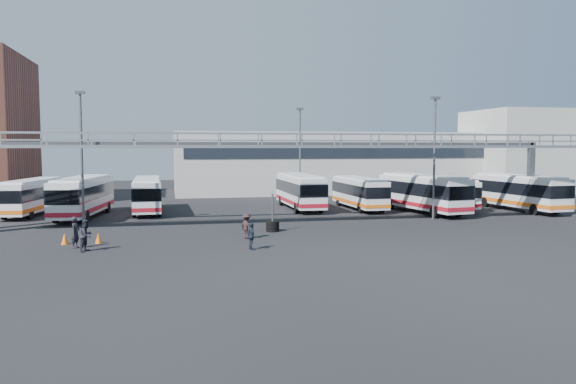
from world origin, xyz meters
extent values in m
plane|color=black|center=(0.00, 0.00, 0.00)|extent=(140.00, 140.00, 0.00)
cube|color=gray|center=(0.00, 5.00, 6.10)|extent=(50.00, 1.80, 0.22)
cube|color=gray|center=(0.00, 4.15, 7.05)|extent=(50.00, 0.10, 0.10)
cube|color=gray|center=(0.00, 5.85, 7.05)|extent=(50.00, 0.10, 0.10)
cube|color=#4C4F54|center=(0.00, 9.00, 6.30)|extent=(45.00, 0.50, 0.35)
cube|color=#9E9E99|center=(12.00, 38.00, 4.00)|extent=(42.00, 14.00, 8.00)
cube|color=#B2B2AD|center=(38.00, 32.00, 5.50)|extent=(14.00, 12.00, 11.00)
cylinder|color=#4C4F54|center=(-16.00, 8.00, 5.00)|extent=(0.18, 0.18, 10.00)
cube|color=#4C4F54|center=(-16.00, 8.00, 10.10)|extent=(0.70, 0.35, 0.22)
cylinder|color=#4C4F54|center=(12.00, 7.00, 5.00)|extent=(0.18, 0.18, 10.00)
cube|color=#4C4F54|center=(12.00, 7.00, 10.10)|extent=(0.70, 0.35, 0.22)
cylinder|color=#4C4F54|center=(4.00, 22.00, 5.00)|extent=(0.18, 0.18, 10.00)
cube|color=#4C4F54|center=(4.00, 22.00, 10.10)|extent=(0.70, 0.35, 0.22)
cube|color=silver|center=(-21.67, 17.42, 1.73)|extent=(3.94, 10.68, 2.61)
cube|color=black|center=(-21.67, 17.42, 2.04)|extent=(4.01, 10.74, 1.04)
cube|color=orange|center=(-21.67, 17.42, 0.81)|extent=(4.00, 10.73, 0.33)
cube|color=silver|center=(-21.67, 17.42, 3.11)|extent=(3.55, 9.61, 0.15)
cylinder|color=black|center=(-23.23, 14.29, 0.47)|extent=(0.43, 0.98, 0.95)
cylinder|color=black|center=(-21.12, 13.96, 0.47)|extent=(0.43, 0.98, 0.95)
cylinder|color=black|center=(-22.21, 20.89, 0.47)|extent=(0.43, 0.98, 0.95)
cylinder|color=black|center=(-20.10, 20.56, 0.47)|extent=(0.43, 0.98, 0.95)
cube|color=silver|center=(-16.93, 14.46, 1.90)|extent=(4.01, 11.67, 2.86)
cube|color=black|center=(-16.93, 14.46, 2.23)|extent=(4.07, 11.73, 1.14)
cube|color=maroon|center=(-16.93, 14.46, 0.88)|extent=(4.06, 11.72, 0.36)
cube|color=silver|center=(-16.93, 14.46, 3.41)|extent=(3.61, 10.50, 0.17)
cylinder|color=black|center=(-18.56, 10.98, 0.52)|extent=(0.44, 1.07, 1.04)
cylinder|color=black|center=(-16.22, 10.69, 0.52)|extent=(0.44, 1.07, 1.04)
cylinder|color=black|center=(-17.65, 18.24, 0.52)|extent=(0.44, 1.07, 1.04)
cylinder|color=black|center=(-15.31, 17.95, 0.52)|extent=(0.44, 1.07, 1.04)
cube|color=silver|center=(-11.65, 17.03, 1.75)|extent=(2.65, 10.60, 2.64)
cube|color=black|center=(-11.65, 17.03, 2.06)|extent=(2.71, 10.66, 1.05)
cube|color=maroon|center=(-11.65, 17.03, 0.81)|extent=(2.70, 10.65, 0.34)
cube|color=silver|center=(-11.65, 17.03, 3.14)|extent=(2.38, 9.54, 0.15)
cylinder|color=black|center=(-12.65, 13.63, 0.48)|extent=(0.31, 0.96, 0.96)
cylinder|color=black|center=(-10.49, 13.68, 0.48)|extent=(0.31, 0.96, 0.96)
cylinder|color=black|center=(-12.81, 20.37, 0.48)|extent=(0.31, 0.96, 0.96)
cylinder|color=black|center=(-10.66, 20.42, 0.48)|extent=(0.31, 0.96, 0.96)
cube|color=silver|center=(2.87, 17.19, 1.84)|extent=(2.59, 11.12, 2.78)
cube|color=black|center=(2.87, 17.19, 2.17)|extent=(2.65, 11.18, 1.11)
cube|color=maroon|center=(2.87, 17.19, 0.86)|extent=(2.64, 11.17, 0.35)
cube|color=silver|center=(2.87, 17.19, 3.31)|extent=(2.33, 10.00, 0.16)
cylinder|color=black|center=(1.75, 13.63, 0.50)|extent=(0.31, 1.01, 1.01)
cylinder|color=black|center=(4.03, 13.65, 0.50)|extent=(0.31, 1.01, 1.01)
cylinder|color=black|center=(1.71, 20.74, 0.50)|extent=(0.31, 1.01, 1.01)
cylinder|color=black|center=(3.99, 20.75, 0.50)|extent=(0.31, 1.01, 1.01)
cube|color=silver|center=(8.50, 15.78, 1.69)|extent=(2.43, 10.19, 2.54)
cube|color=black|center=(8.50, 15.78, 1.99)|extent=(2.49, 10.25, 1.02)
cube|color=orange|center=(8.50, 15.78, 0.79)|extent=(2.48, 10.24, 0.32)
cube|color=silver|center=(8.50, 15.78, 3.03)|extent=(2.19, 9.17, 0.15)
cylinder|color=black|center=(7.50, 12.52, 0.46)|extent=(0.29, 0.93, 0.92)
cylinder|color=black|center=(9.57, 12.54, 0.46)|extent=(0.29, 0.93, 0.92)
cylinder|color=black|center=(7.43, 19.02, 0.46)|extent=(0.29, 0.93, 0.92)
cylinder|color=black|center=(9.50, 19.04, 0.46)|extent=(0.29, 0.93, 0.92)
cube|color=silver|center=(13.25, 11.77, 1.91)|extent=(4.20, 11.79, 2.88)
cube|color=black|center=(13.25, 11.77, 2.25)|extent=(4.27, 11.86, 1.15)
cube|color=maroon|center=(13.25, 11.77, 0.89)|extent=(4.26, 11.85, 0.37)
cube|color=silver|center=(13.25, 11.77, 3.44)|extent=(3.78, 10.61, 0.17)
cylinder|color=black|center=(12.59, 7.95, 0.52)|extent=(0.46, 1.08, 1.05)
cylinder|color=black|center=(14.95, 8.28, 0.52)|extent=(0.46, 1.08, 1.05)
cylinder|color=black|center=(11.56, 15.26, 0.52)|extent=(0.46, 1.08, 1.05)
cylinder|color=black|center=(13.92, 15.59, 0.52)|extent=(0.46, 1.08, 1.05)
cube|color=silver|center=(17.79, 14.67, 1.64)|extent=(4.00, 10.15, 2.48)
cube|color=black|center=(17.79, 14.67, 1.94)|extent=(4.07, 10.22, 0.99)
cube|color=maroon|center=(17.79, 14.67, 0.77)|extent=(4.06, 10.21, 0.32)
cube|color=silver|center=(17.79, 14.67, 2.96)|extent=(3.60, 9.14, 0.14)
cylinder|color=black|center=(16.23, 11.73, 0.45)|extent=(0.43, 0.93, 0.90)
cylinder|color=black|center=(18.21, 11.37, 0.45)|extent=(0.43, 0.93, 0.90)
cylinder|color=black|center=(17.37, 17.97, 0.45)|extent=(0.43, 0.93, 0.90)
cylinder|color=black|center=(19.35, 17.61, 0.45)|extent=(0.43, 0.93, 0.90)
cube|color=silver|center=(23.13, 11.58, 1.85)|extent=(3.41, 11.32, 2.79)
cube|color=black|center=(23.13, 11.58, 2.18)|extent=(3.47, 11.39, 1.12)
cube|color=orange|center=(23.13, 11.58, 0.86)|extent=(3.46, 11.38, 0.35)
cube|color=silver|center=(23.13, 11.58, 3.33)|extent=(3.07, 10.19, 0.16)
cylinder|color=black|center=(22.27, 7.93, 0.51)|extent=(0.38, 1.04, 1.01)
cylinder|color=black|center=(24.56, 8.11, 0.51)|extent=(0.38, 1.04, 1.01)
cylinder|color=black|center=(21.71, 15.05, 0.51)|extent=(0.38, 1.04, 1.01)
cylinder|color=black|center=(23.99, 15.23, 0.51)|extent=(0.38, 1.04, 1.01)
imported|color=black|center=(-15.16, -1.03, 0.95)|extent=(0.65, 0.80, 1.91)
imported|color=#211F2B|center=(-14.38, -2.23, 0.94)|extent=(1.03, 1.13, 1.88)
imported|color=black|center=(-4.66, 0.33, 0.85)|extent=(1.05, 1.26, 1.69)
imported|color=#1C2633|center=(-4.91, -3.70, 0.81)|extent=(0.59, 1.01, 1.61)
cone|color=orange|center=(-16.07, 0.53, 0.35)|extent=(0.47, 0.47, 0.71)
cone|color=orange|center=(-14.05, 0.51, 0.33)|extent=(0.46, 0.46, 0.67)
cylinder|color=black|center=(-2.40, 3.17, 0.14)|extent=(0.95, 0.95, 0.23)
cylinder|color=black|center=(-2.40, 3.17, 0.39)|extent=(0.95, 0.95, 0.23)
cylinder|color=black|center=(-2.40, 3.17, 0.64)|extent=(0.95, 0.95, 0.23)
cylinder|color=#4C4F54|center=(-2.40, 3.17, 1.36)|extent=(0.14, 0.14, 2.73)
camera|label=1|loc=(-9.54, -36.23, 6.04)|focal=35.00mm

